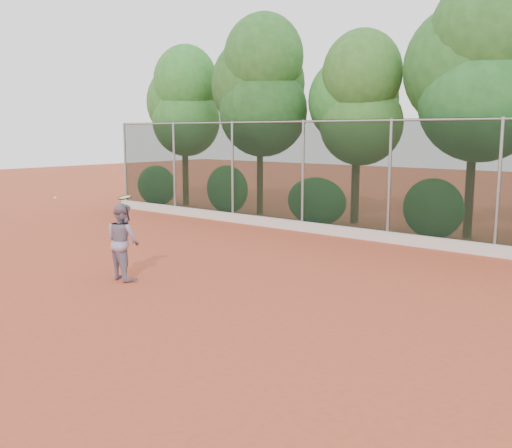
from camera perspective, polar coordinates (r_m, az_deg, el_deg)
The scene contains 7 objects.
ground at distance 11.29m, azimuth -3.25°, elevation -6.90°, with size 80.00×80.00×0.00m, color #A94227.
concrete_curb at distance 16.78m, azimuth 12.72°, elevation -1.25°, with size 24.00×0.20×0.30m, color beige.
tennis_player at distance 12.46m, azimuth -13.15°, elevation -1.71°, with size 0.80×0.62×1.64m, color gray.
chainlink_fence at distance 16.73m, azimuth 13.21°, elevation 4.60°, with size 24.09×0.09×3.50m.
foliage_backdrop at distance 18.74m, azimuth 14.72°, elevation 12.80°, with size 23.70×3.63×7.55m.
tennis_racket at distance 12.01m, azimuth -12.96°, elevation 2.43°, with size 0.31×0.30×0.54m.
tennis_ball_in_flight at distance 13.82m, azimuth -19.43°, elevation 2.46°, with size 0.07×0.07×0.07m.
Camera 1 is at (7.37, -7.96, 3.13)m, focal length 40.00 mm.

